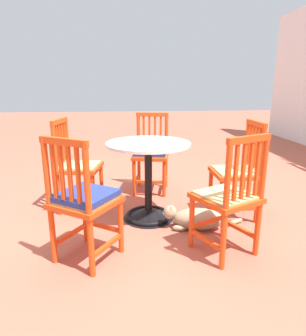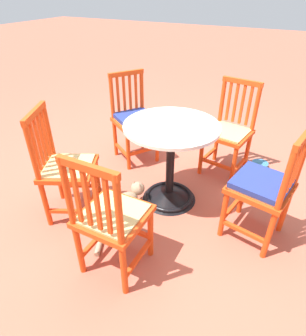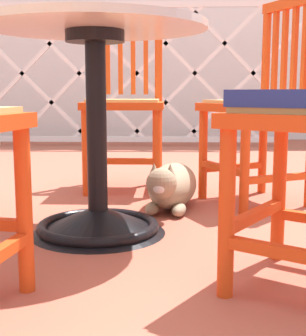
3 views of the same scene
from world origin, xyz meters
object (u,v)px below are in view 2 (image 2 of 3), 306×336
at_px(cafe_table, 170,172).
at_px(tabby_cat, 122,206).
at_px(orange_chair_tucked_in, 229,132).
at_px(orange_chair_at_corner, 134,120).
at_px(pet_water_bowl, 260,165).
at_px(orange_chair_near_fence, 65,168).
at_px(orange_chair_by_planter, 111,219).
at_px(orange_chair_facing_out, 264,188).

relative_size(cafe_table, tabby_cat, 1.02).
bearing_deg(orange_chair_tucked_in, orange_chair_at_corner, 11.14).
height_order(cafe_table, orange_chair_tucked_in, orange_chair_tucked_in).
distance_m(orange_chair_tucked_in, pet_water_bowl, 0.58).
relative_size(cafe_table, orange_chair_at_corner, 0.83).
relative_size(orange_chair_near_fence, orange_chair_by_planter, 1.00).
distance_m(orange_chair_at_corner, pet_water_bowl, 1.41).
distance_m(orange_chair_tucked_in, orange_chair_by_planter, 1.56).
bearing_deg(orange_chair_tucked_in, tabby_cat, 62.04).
height_order(orange_chair_facing_out, orange_chair_at_corner, same).
xyz_separation_m(orange_chair_facing_out, pet_water_bowl, (0.12, -1.02, -0.42)).
distance_m(cafe_table, orange_chair_by_planter, 0.85).
relative_size(orange_chair_facing_out, pet_water_bowl, 5.36).
bearing_deg(cafe_table, tabby_cat, 55.55).
height_order(orange_chair_by_planter, tabby_cat, orange_chair_by_planter).
distance_m(cafe_table, orange_chair_near_fence, 0.86).
relative_size(orange_chair_by_planter, tabby_cat, 1.22).
bearing_deg(orange_chair_at_corner, orange_chair_facing_out, 157.07).
distance_m(cafe_table, orange_chair_facing_out, 0.78).
bearing_deg(orange_chair_near_fence, orange_chair_by_planter, 154.25).
bearing_deg(cafe_table, orange_chair_facing_out, 173.13).
xyz_separation_m(orange_chair_facing_out, orange_chair_at_corner, (1.40, -0.59, 0.00)).
xyz_separation_m(tabby_cat, pet_water_bowl, (-0.90, -1.31, -0.07)).
relative_size(orange_chair_tucked_in, orange_chair_by_planter, 1.00).
relative_size(cafe_table, pet_water_bowl, 4.47).
height_order(orange_chair_facing_out, orange_chair_near_fence, same).
bearing_deg(orange_chair_by_planter, tabby_cat, -62.51).
xyz_separation_m(orange_chair_facing_out, orange_chair_by_planter, (0.78, 0.74, -0.01)).
xyz_separation_m(orange_chair_at_corner, tabby_cat, (-0.38, 0.88, -0.35)).
distance_m(orange_chair_facing_out, orange_chair_tucked_in, 0.90).
xyz_separation_m(orange_chair_facing_out, orange_chair_near_fence, (1.43, 0.43, -0.01)).
xyz_separation_m(orange_chair_near_fence, tabby_cat, (-0.40, -0.15, -0.34)).
bearing_deg(orange_chair_at_corner, orange_chair_near_fence, 88.81).
bearing_deg(cafe_table, orange_chair_near_fence, 38.36).
height_order(orange_chair_tucked_in, orange_chair_at_corner, same).
xyz_separation_m(orange_chair_by_planter, pet_water_bowl, (-0.66, -1.76, -0.41)).
bearing_deg(orange_chair_by_planter, orange_chair_tucked_in, -102.26).
height_order(cafe_table, orange_chair_at_corner, orange_chair_at_corner).
bearing_deg(orange_chair_near_fence, pet_water_bowl, -131.81).
xyz_separation_m(orange_chair_by_planter, tabby_cat, (0.24, -0.45, -0.34)).
distance_m(orange_chair_near_fence, pet_water_bowl, 1.99).
relative_size(orange_chair_at_corner, orange_chair_near_fence, 1.00).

